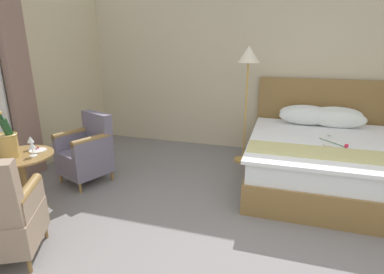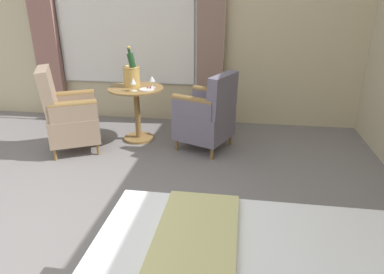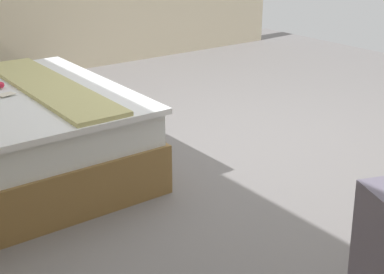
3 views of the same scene
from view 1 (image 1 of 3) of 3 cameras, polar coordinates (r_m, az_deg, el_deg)
name	(u,v)px [view 1 (image 1 of 3)]	position (r m, az deg, el deg)	size (l,w,h in m)	color
wall_headboard_side	(280,68)	(5.22, 16.35, 12.48)	(6.78, 0.12, 2.83)	beige
bed	(322,156)	(4.36, 23.58, -3.31)	(1.92, 2.21, 1.27)	olive
floor_lamp_brass	(248,66)	(4.56, 10.64, 13.14)	(0.33, 0.33, 1.77)	gold
side_table_round	(23,176)	(3.72, -29.46, -6.52)	(0.67, 0.67, 0.68)	olive
champagne_bucket	(8,142)	(3.60, -31.67, -0.89)	(0.21, 0.21, 0.49)	tan
wine_glass_near_bucket	(32,146)	(3.51, -28.18, -1.53)	(0.07, 0.07, 0.16)	white
wine_glass_near_edge	(30,140)	(3.76, -28.41, -0.53)	(0.08, 0.08, 0.15)	white
snack_plate	(38,150)	(3.69, -27.30, -2.26)	(0.18, 0.18, 0.03)	white
armchair_by_window	(87,152)	(4.25, -19.41, -2.65)	(0.73, 0.74, 0.92)	olive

